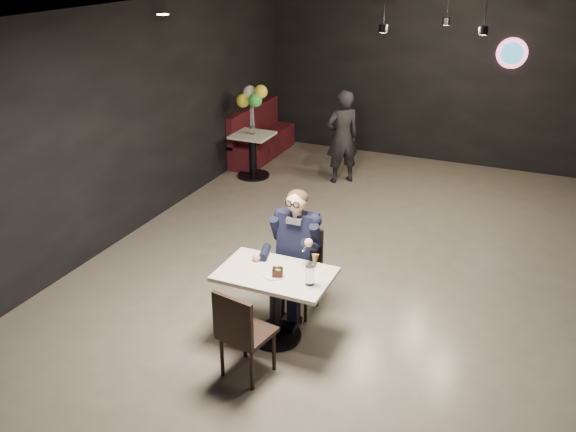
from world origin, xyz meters
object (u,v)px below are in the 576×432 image
at_px(sundae_glass, 310,275).
at_px(booth_bench, 263,132).
at_px(main_table, 275,305).
at_px(chair_near, 247,331).
at_px(chair_far, 297,273).
at_px(balloon_vase, 252,130).
at_px(seated_man, 297,251).
at_px(passerby, 342,137).
at_px(side_table, 253,155).

bearing_deg(sundae_glass, booth_bench, 119.96).
bearing_deg(booth_bench, main_table, -63.01).
xyz_separation_m(chair_near, sundae_glass, (0.39, 0.53, 0.39)).
relative_size(chair_far, balloon_vase, 6.78).
bearing_deg(chair_near, chair_far, 100.28).
distance_m(main_table, chair_far, 0.56).
relative_size(main_table, balloon_vase, 8.10).
distance_m(seated_man, passerby, 4.01).
relative_size(booth_bench, side_table, 2.41).
bearing_deg(passerby, seated_man, 60.71).
relative_size(chair_near, passerby, 0.60).
bearing_deg(chair_near, side_table, 126.30).
distance_m(main_table, chair_near, 0.61).
relative_size(main_table, chair_near, 1.20).
bearing_deg(seated_man, passerby, 102.17).
xyz_separation_m(main_table, passerby, (-0.85, 4.47, 0.39)).
distance_m(main_table, sundae_glass, 0.61).
relative_size(main_table, booth_bench, 0.58).
height_order(chair_far, seated_man, seated_man).
xyz_separation_m(balloon_vase, passerby, (1.45, 0.38, -0.05)).
xyz_separation_m(side_table, passerby, (1.45, 0.38, 0.38)).
bearing_deg(seated_man, side_table, 122.93).
distance_m(sundae_glass, balloon_vase, 4.95).
relative_size(side_table, balloon_vase, 5.77).
xyz_separation_m(main_table, balloon_vase, (-2.29, 4.09, 0.44)).
bearing_deg(balloon_vase, seated_man, -57.07).
relative_size(sundae_glass, side_table, 0.24).
height_order(chair_far, sundae_glass, sundae_glass).
distance_m(main_table, seated_man, 0.65).
relative_size(main_table, passerby, 0.72).
bearing_deg(sundae_glass, chair_near, -126.24).
relative_size(chair_far, seated_man, 0.64).
height_order(main_table, booth_bench, booth_bench).
distance_m(side_table, passerby, 1.54).
xyz_separation_m(booth_bench, balloon_vase, (0.30, -1.00, 0.34)).
bearing_deg(seated_man, main_table, -90.00).
xyz_separation_m(chair_far, chair_near, (0.00, -1.16, 0.00)).
bearing_deg(chair_near, main_table, 100.28).
xyz_separation_m(chair_far, balloon_vase, (-2.29, 3.54, 0.36)).
relative_size(chair_near, sundae_glass, 4.83).
distance_m(chair_far, seated_man, 0.26).
xyz_separation_m(chair_far, seated_man, (0.00, 0.00, 0.26)).
height_order(main_table, side_table, side_table).
distance_m(sundae_glass, side_table, 4.97).
bearing_deg(passerby, main_table, 59.25).
xyz_separation_m(sundae_glass, balloon_vase, (-2.68, 4.17, -0.03)).
height_order(seated_man, sundae_glass, seated_man).
bearing_deg(booth_bench, seated_man, -60.27).
relative_size(chair_far, passerby, 0.60).
height_order(chair_far, passerby, passerby).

